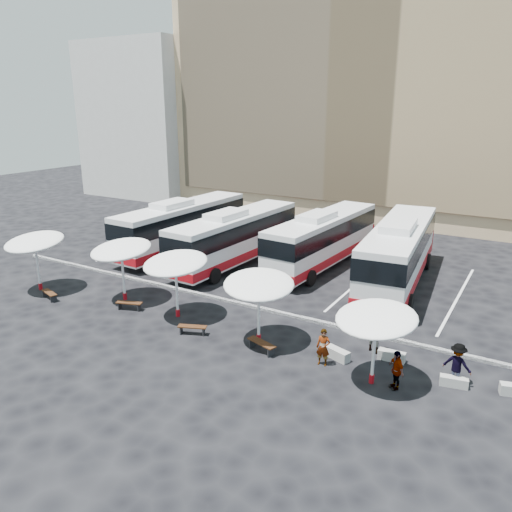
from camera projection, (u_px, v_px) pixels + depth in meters
The scene contains 25 objects.
ground at pixel (215, 303), 28.90m from camera, with size 120.00×120.00×0.00m, color black.
sandstone_building at pixel (390, 87), 51.38m from camera, with size 42.00×18.25×29.60m.
apartment_block at pixel (159, 120), 62.88m from camera, with size 14.00×14.00×18.00m, color beige.
curb_divider at pixel (220, 299), 29.29m from camera, with size 34.00×0.25×0.15m, color black.
bay_lines at pixel (280, 265), 35.48m from camera, with size 24.15×12.00×0.01m.
bus_0 at pixel (183, 224), 38.50m from camera, with size 3.33×12.96×4.09m.
bus_1 at pixel (235, 236), 35.39m from camera, with size 3.40×12.70×3.99m.
bus_2 at pixel (323, 238), 34.98m from camera, with size 3.51×12.64×3.96m.
bus_3 at pixel (399, 251), 31.30m from camera, with size 4.23×13.73×4.29m.
sunshade_0 at pixel (35, 242), 30.04m from camera, with size 3.65×3.69×3.60m.
sunshade_1 at pixel (121, 250), 28.48m from camera, with size 3.97×4.01×3.60m.
sunshade_2 at pixel (175, 263), 26.19m from camera, with size 3.71×3.75×3.56m.
sunshade_3 at pixel (259, 285), 23.31m from camera, with size 4.42×4.45×3.49m.
sunshade_4 at pixel (376, 319), 19.81m from camera, with size 4.12×4.14×3.41m.
wood_bench_0 at pixel (49, 294), 29.34m from camera, with size 1.50×0.79×0.45m.
wood_bench_1 at pixel (129, 304), 27.84m from camera, with size 1.51×0.85×0.45m.
wood_bench_2 at pixel (192, 328), 24.89m from camera, with size 1.48×0.90×0.44m.
wood_bench_3 at pixel (262, 344), 23.15m from camera, with size 1.62×0.86×0.48m.
conc_bench_0 at pixel (337, 354), 22.56m from camera, with size 1.27×0.42×0.48m, color gray.
conc_bench_1 at pixel (392, 356), 22.39m from camera, with size 1.20×0.40×0.45m, color gray.
conc_bench_2 at pixel (454, 382), 20.36m from camera, with size 1.10×0.37×0.41m, color gray.
passenger_0 at pixel (323, 347), 21.85m from camera, with size 0.62×0.41×1.70m, color black.
passenger_1 at pixel (375, 332), 23.08m from camera, with size 0.92×0.72×1.90m, color black.
passenger_2 at pixel (396, 370), 20.03m from camera, with size 0.99×0.41×1.68m, color black.
passenger_3 at pixel (457, 364), 20.35m from camera, with size 1.16×0.67×1.80m, color black.
Camera 1 is at (15.69, -21.87, 11.13)m, focal length 35.00 mm.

